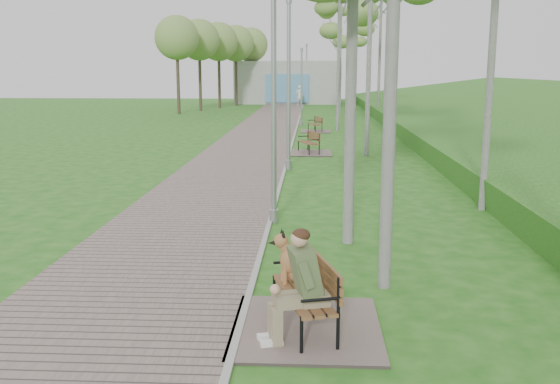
% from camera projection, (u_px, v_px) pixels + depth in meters
% --- Properties ---
extents(ground, '(120.00, 120.00, 0.00)m').
position_uv_depth(ground, '(256.00, 270.00, 10.43)').
color(ground, '#1C5B13').
rests_on(ground, ground).
extents(walkway, '(3.50, 67.00, 0.04)m').
position_uv_depth(walkway, '(260.00, 135.00, 31.57)').
color(walkway, '#6F5F5A').
rests_on(walkway, ground).
extents(kerb, '(0.10, 67.00, 0.05)m').
position_uv_depth(kerb, '(295.00, 135.00, 31.48)').
color(kerb, '#999993').
rests_on(kerb, ground).
extents(embankment, '(14.00, 70.00, 1.60)m').
position_uv_depth(embankment, '(548.00, 140.00, 29.40)').
color(embankment, '#4E8931').
rests_on(embankment, ground).
extents(building_north, '(10.00, 5.20, 4.00)m').
position_uv_depth(building_north, '(288.00, 82.00, 60.04)').
color(building_north, '#9E9E99').
rests_on(building_north, ground).
extents(bench_main, '(1.91, 2.12, 1.66)m').
position_uv_depth(bench_main, '(299.00, 296.00, 7.93)').
color(bench_main, '#6F5F5A').
rests_on(bench_main, ground).
extents(bench_second, '(1.74, 1.94, 1.07)m').
position_uv_depth(bench_second, '(309.00, 149.00, 24.65)').
color(bench_second, '#6F5F5A').
rests_on(bench_second, ground).
extents(bench_third, '(1.58, 1.75, 0.97)m').
position_uv_depth(bench_third, '(315.00, 128.00, 33.19)').
color(bench_third, '#6F5F5A').
rests_on(bench_third, ground).
extents(lamp_post_near, '(0.19, 0.19, 5.02)m').
position_uv_depth(lamp_post_near, '(274.00, 115.00, 13.19)').
color(lamp_post_near, '#96999E').
rests_on(lamp_post_near, ground).
extents(lamp_post_second, '(0.22, 0.22, 5.61)m').
position_uv_depth(lamp_post_second, '(289.00, 90.00, 20.21)').
color(lamp_post_second, '#96999E').
rests_on(lamp_post_second, ground).
extents(lamp_post_third, '(0.17, 0.17, 4.47)m').
position_uv_depth(lamp_post_third, '(301.00, 90.00, 36.13)').
color(lamp_post_third, '#96999E').
rests_on(lamp_post_third, ground).
extents(lamp_post_far, '(0.22, 0.22, 5.63)m').
position_uv_depth(lamp_post_far, '(306.00, 76.00, 60.20)').
color(lamp_post_far, '#96999E').
rests_on(lamp_post_far, ground).
extents(pedestrian_near, '(0.71, 0.50, 1.84)m').
position_uv_depth(pedestrian_near, '(300.00, 96.00, 55.63)').
color(pedestrian_near, silver).
rests_on(pedestrian_near, ground).
extents(birch_mid_c, '(2.71, 2.71, 8.13)m').
position_uv_depth(birch_mid_c, '(339.00, 8.00, 32.38)').
color(birch_mid_c, silver).
rests_on(birch_mid_c, ground).
extents(birch_far_b, '(2.35, 2.35, 8.08)m').
position_uv_depth(birch_far_b, '(341.00, 22.00, 41.49)').
color(birch_far_b, silver).
rests_on(birch_far_b, ground).
extents(birch_distant_b, '(2.49, 2.49, 8.30)m').
position_uv_depth(birch_distant_b, '(357.00, 29.00, 51.24)').
color(birch_distant_b, silver).
rests_on(birch_distant_b, ground).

